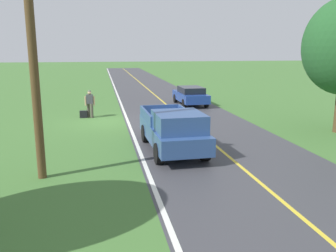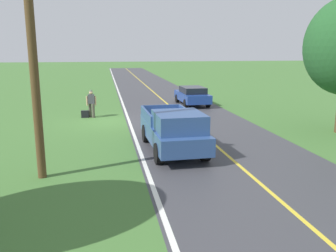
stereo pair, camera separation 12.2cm
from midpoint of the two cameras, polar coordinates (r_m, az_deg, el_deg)
The scene contains 9 objects.
ground_plane at distance 21.37m, azimuth -9.65°, elevation 0.68°, with size 200.00×200.00×0.00m, color #427033.
road_surface at distance 21.92m, azimuth 2.89°, elevation 1.13°, with size 7.25×120.00×0.00m, color #3D3D42.
lane_edge_line at distance 21.42m, azimuth -6.12°, elevation 0.82°, with size 0.16×117.60×0.00m, color silver.
lane_centre_line at distance 21.92m, azimuth 2.89°, elevation 1.14°, with size 0.14×117.60×0.00m, color gold.
hitchhiker_walking at distance 22.81m, azimuth -12.07°, elevation 3.81°, with size 0.62×0.52×1.75m.
suitcase_carried at distance 22.88m, azimuth -13.04°, elevation 1.88°, with size 0.20×0.46×0.45m, color black.
pickup_truck_passing at distance 14.75m, azimuth 1.20°, elevation -0.54°, with size 2.22×5.46×1.82m.
sedan_near_oncoming at distance 27.40m, azimuth 4.04°, elevation 4.96°, with size 2.00×4.44×1.41m.
utility_pole_roadside at distance 12.09m, azimuth -20.62°, elevation 10.49°, with size 0.28×0.28×8.05m, color brown.
Camera 2 is at (0.07, 20.95, 4.25)m, focal length 37.93 mm.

